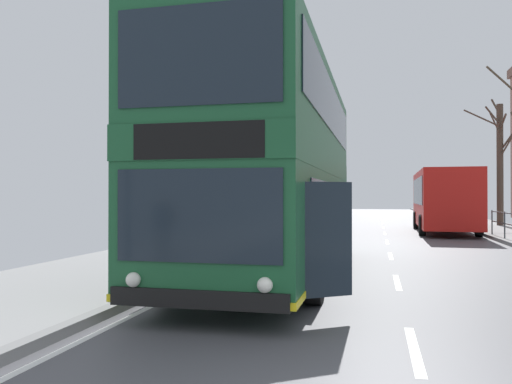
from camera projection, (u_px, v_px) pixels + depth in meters
name	position (u px, v px, depth m)	size (l,w,h in m)	color
double_decker_bus_main	(275.00, 170.00, 11.62)	(3.26, 10.42, 4.54)	#19512D
background_bus_far_lane	(444.00, 199.00, 25.56)	(2.80, 9.23, 2.99)	red
bare_tree_far_01	(500.00, 160.00, 29.14)	(2.81, 2.55, 7.30)	#423328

